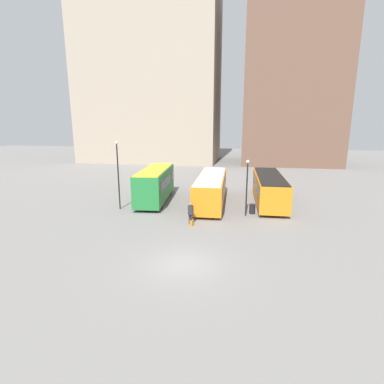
{
  "coord_description": "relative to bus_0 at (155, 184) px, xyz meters",
  "views": [
    {
      "loc": [
        3.15,
        -15.21,
        7.8
      ],
      "look_at": [
        -1.56,
        11.61,
        1.51
      ],
      "focal_mm": 28.0,
      "sensor_mm": 36.0,
      "label": 1
    }
  ],
  "objects": [
    {
      "name": "bus_0",
      "position": [
        0.0,
        0.0,
        0.0
      ],
      "size": [
        3.29,
        9.22,
        3.3
      ],
      "rotation": [
        0.0,
        0.0,
        1.66
      ],
      "color": "#237A38",
      "rests_on": "ground_plane"
    },
    {
      "name": "bus_1",
      "position": [
        5.72,
        0.02,
        -0.24
      ],
      "size": [
        2.91,
        11.14,
        2.81
      ],
      "rotation": [
        0.0,
        0.0,
        1.6
      ],
      "color": "orange",
      "rests_on": "ground_plane"
    },
    {
      "name": "lamp_post_1",
      "position": [
        -2.39,
        -3.55,
        1.86
      ],
      "size": [
        0.28,
        0.28,
        6.24
      ],
      "color": "black",
      "rests_on": "ground_plane"
    },
    {
      "name": "building_block_right",
      "position": [
        17.21,
        33.51,
        14.33
      ],
      "size": [
        17.86,
        14.76,
        32.21
      ],
      "color": "brown",
      "rests_on": "ground_plane"
    },
    {
      "name": "suitcase",
      "position": [
        5.01,
        -7.06,
        -1.52
      ],
      "size": [
        0.27,
        0.37,
        0.72
      ],
      "rotation": [
        0.0,
        0.0,
        1.4
      ],
      "color": "#B27A1E",
      "rests_on": "ground_plane"
    },
    {
      "name": "bus_2",
      "position": [
        11.38,
        1.36,
        -0.26
      ],
      "size": [
        2.9,
        10.95,
        2.77
      ],
      "rotation": [
        0.0,
        0.0,
        1.6
      ],
      "color": "orange",
      "rests_on": "ground_plane"
    },
    {
      "name": "trash_bin",
      "position": [
        9.69,
        -2.94,
        -1.35
      ],
      "size": [
        0.52,
        0.52,
        0.85
      ],
      "color": "black",
      "rests_on": "ground_plane"
    },
    {
      "name": "lamp_post_0",
      "position": [
        9.13,
        -3.64,
        1.11
      ],
      "size": [
        0.28,
        0.28,
        4.82
      ],
      "color": "black",
      "rests_on": "ground_plane"
    },
    {
      "name": "traveler",
      "position": [
        4.84,
        -6.58,
        -0.74
      ],
      "size": [
        0.52,
        0.52,
        1.74
      ],
      "rotation": [
        0.0,
        0.0,
        1.4
      ],
      "color": "#382D4C",
      "rests_on": "ground_plane"
    },
    {
      "name": "building_block_left",
      "position": [
        -10.61,
        33.51,
        19.94
      ],
      "size": [
        27.45,
        15.66,
        43.44
      ],
      "color": "tan",
      "rests_on": "ground_plane"
    },
    {
      "name": "ground_plane",
      "position": [
        5.69,
        -13.57,
        -1.78
      ],
      "size": [
        160.0,
        160.0,
        0.0
      ],
      "primitive_type": "plane",
      "color": "slate"
    }
  ]
}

